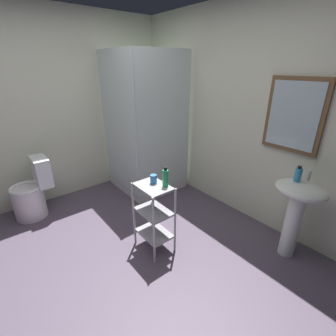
{
  "coord_description": "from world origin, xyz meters",
  "views": [
    {
      "loc": [
        1.65,
        -0.65,
        1.8
      ],
      "look_at": [
        -0.16,
        0.81,
        0.8
      ],
      "focal_mm": 25.51,
      "sensor_mm": 36.0,
      "label": 1
    }
  ],
  "objects_px": {
    "toilet": "(32,194)",
    "storage_cart": "(154,212)",
    "pedestal_sink": "(297,205)",
    "body_wash_bottle_green": "(165,178)",
    "hand_soap_bottle": "(298,175)",
    "rinse_cup": "(153,179)",
    "shower_stall": "(145,161)"
  },
  "relations": [
    {
      "from": "rinse_cup",
      "to": "toilet",
      "type": "bearing_deg",
      "value": -147.89
    },
    {
      "from": "shower_stall",
      "to": "rinse_cup",
      "type": "height_order",
      "value": "shower_stall"
    },
    {
      "from": "hand_soap_bottle",
      "to": "pedestal_sink",
      "type": "bearing_deg",
      "value": -12.72
    },
    {
      "from": "toilet",
      "to": "hand_soap_bottle",
      "type": "relative_size",
      "value": 5.01
    },
    {
      "from": "shower_stall",
      "to": "hand_soap_bottle",
      "type": "height_order",
      "value": "shower_stall"
    },
    {
      "from": "pedestal_sink",
      "to": "body_wash_bottle_green",
      "type": "relative_size",
      "value": 4.09
    },
    {
      "from": "toilet",
      "to": "storage_cart",
      "type": "xyz_separation_m",
      "value": [
        1.45,
        0.85,
        0.12
      ]
    },
    {
      "from": "shower_stall",
      "to": "toilet",
      "type": "xyz_separation_m",
      "value": [
        -0.28,
        -1.53,
        -0.15
      ]
    },
    {
      "from": "pedestal_sink",
      "to": "hand_soap_bottle",
      "type": "height_order",
      "value": "hand_soap_bottle"
    },
    {
      "from": "hand_soap_bottle",
      "to": "body_wash_bottle_green",
      "type": "bearing_deg",
      "value": -130.36
    },
    {
      "from": "body_wash_bottle_green",
      "to": "rinse_cup",
      "type": "bearing_deg",
      "value": -157.4
    },
    {
      "from": "body_wash_bottle_green",
      "to": "rinse_cup",
      "type": "distance_m",
      "value": 0.14
    },
    {
      "from": "pedestal_sink",
      "to": "body_wash_bottle_green",
      "type": "distance_m",
      "value": 1.28
    },
    {
      "from": "storage_cart",
      "to": "hand_soap_bottle",
      "type": "xyz_separation_m",
      "value": [
        0.87,
        1.02,
        0.44
      ]
    },
    {
      "from": "toilet",
      "to": "rinse_cup",
      "type": "height_order",
      "value": "rinse_cup"
    },
    {
      "from": "hand_soap_bottle",
      "to": "rinse_cup",
      "type": "height_order",
      "value": "hand_soap_bottle"
    },
    {
      "from": "storage_cart",
      "to": "hand_soap_bottle",
      "type": "relative_size",
      "value": 4.88
    },
    {
      "from": "pedestal_sink",
      "to": "storage_cart",
      "type": "bearing_deg",
      "value": -132.71
    },
    {
      "from": "toilet",
      "to": "body_wash_bottle_green",
      "type": "relative_size",
      "value": 3.84
    },
    {
      "from": "hand_soap_bottle",
      "to": "rinse_cup",
      "type": "xyz_separation_m",
      "value": [
        -0.92,
        -0.98,
        -0.09
      ]
    },
    {
      "from": "hand_soap_bottle",
      "to": "toilet",
      "type": "bearing_deg",
      "value": -141.22
    },
    {
      "from": "hand_soap_bottle",
      "to": "rinse_cup",
      "type": "bearing_deg",
      "value": -132.95
    },
    {
      "from": "storage_cart",
      "to": "body_wash_bottle_green",
      "type": "relative_size",
      "value": 3.74
    },
    {
      "from": "toilet",
      "to": "hand_soap_bottle",
      "type": "bearing_deg",
      "value": 38.78
    },
    {
      "from": "toilet",
      "to": "storage_cart",
      "type": "relative_size",
      "value": 1.03
    },
    {
      "from": "pedestal_sink",
      "to": "storage_cart",
      "type": "relative_size",
      "value": 1.09
    },
    {
      "from": "pedestal_sink",
      "to": "hand_soap_bottle",
      "type": "relative_size",
      "value": 5.34
    },
    {
      "from": "toilet",
      "to": "rinse_cup",
      "type": "xyz_separation_m",
      "value": [
        1.41,
        0.89,
        0.47
      ]
    },
    {
      "from": "shower_stall",
      "to": "storage_cart",
      "type": "xyz_separation_m",
      "value": [
        1.18,
        -0.69,
        -0.03
      ]
    },
    {
      "from": "shower_stall",
      "to": "pedestal_sink",
      "type": "relative_size",
      "value": 2.47
    },
    {
      "from": "body_wash_bottle_green",
      "to": "hand_soap_bottle",
      "type": "bearing_deg",
      "value": 49.64
    },
    {
      "from": "rinse_cup",
      "to": "shower_stall",
      "type": "bearing_deg",
      "value": 150.3
    }
  ]
}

